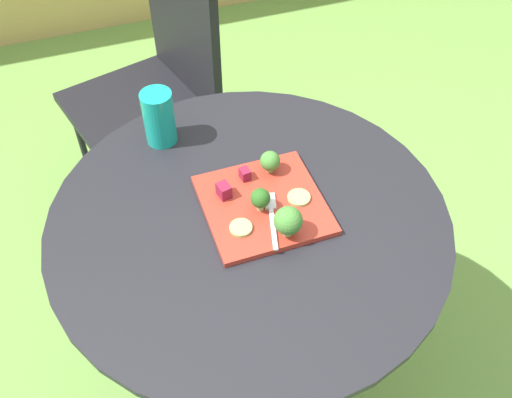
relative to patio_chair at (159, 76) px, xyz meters
name	(u,v)px	position (x,y,z in m)	size (l,w,h in m)	color
ground_plane	(251,373)	(0.03, -0.87, -0.53)	(12.00, 12.00, 0.00)	#669342
patio_table	(250,289)	(0.03, -0.87, -0.06)	(0.87, 0.87, 0.75)	black
patio_chair	(159,76)	(0.00, 0.00, 0.00)	(0.54, 0.54, 0.90)	black
salad_plate	(263,205)	(0.07, -0.86, 0.24)	(0.25, 0.25, 0.01)	#AD3323
drinking_glass	(159,120)	(-0.09, -0.57, 0.29)	(0.07, 0.07, 0.14)	#149989
fork	(272,215)	(0.07, -0.90, 0.24)	(0.06, 0.15, 0.00)	silver
broccoli_floret_0	(288,221)	(0.08, -0.95, 0.28)	(0.06, 0.06, 0.07)	#99B770
broccoli_floret_1	(260,198)	(0.05, -0.87, 0.27)	(0.04, 0.04, 0.06)	#99B770
broccoli_floret_2	(270,161)	(0.11, -0.77, 0.27)	(0.05, 0.05, 0.05)	#99B770
cucumber_slice_0	(241,228)	(0.00, -0.91, 0.25)	(0.05, 0.05, 0.01)	#8EB766
cucumber_slice_1	(298,196)	(0.14, -0.87, 0.25)	(0.05, 0.05, 0.01)	#8EB766
beet_chunk_0	(224,190)	(-0.01, -0.81, 0.26)	(0.03, 0.02, 0.03)	maroon
beet_chunk_1	(245,174)	(0.05, -0.77, 0.25)	(0.03, 0.02, 0.03)	maroon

